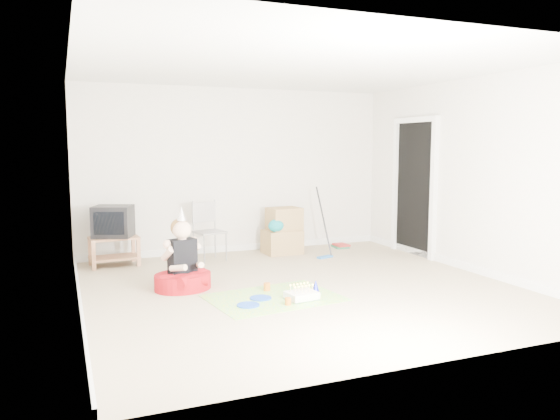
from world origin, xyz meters
name	(u,v)px	position (x,y,z in m)	size (l,w,h in m)	color
ground	(300,287)	(0.00, 0.00, 0.00)	(5.00, 5.00, 0.00)	tan
doorway_recess	(415,189)	(2.48, 1.20, 1.02)	(0.02, 0.90, 2.05)	black
tv_stand	(114,248)	(-1.96, 2.08, 0.25)	(0.70, 0.47, 0.42)	#AA714D
crt_tv	(113,221)	(-1.96, 2.08, 0.64)	(0.51, 0.42, 0.44)	black
folding_chair	(210,232)	(-0.61, 1.91, 0.43)	(0.48, 0.46, 0.89)	#939298
cardboard_boxes	(283,232)	(0.60, 2.02, 0.35)	(0.61, 0.48, 0.72)	#A88451
floor_mop	(325,241)	(1.06, 1.45, 0.26)	(0.28, 0.35, 1.07)	blue
book_pile	(341,246)	(1.69, 2.11, 0.03)	(0.24, 0.30, 0.06)	#236947
seated_woman	(183,271)	(-1.32, 0.45, 0.22)	(0.85, 0.85, 0.99)	#A30F15
party_mat	(274,298)	(-0.45, -0.30, 0.00)	(1.43, 1.03, 0.01)	#FF357C
birthday_cake	(302,296)	(-0.20, -0.49, 0.05)	(0.36, 0.30, 0.15)	white
blue_plate_near	(261,298)	(-0.61, -0.29, 0.01)	(0.24, 0.24, 0.01)	#1744B9
blue_plate_far	(248,305)	(-0.83, -0.50, 0.01)	(0.24, 0.24, 0.01)	#1744B9
orange_cup_near	(267,287)	(-0.43, 0.00, 0.05)	(0.08, 0.08, 0.09)	#CD6416
orange_cup_far	(288,301)	(-0.42, -0.63, 0.04)	(0.07, 0.07, 0.08)	#CD6416
blue_party_hat	(316,286)	(0.06, -0.30, 0.08)	(0.10, 0.10, 0.15)	#1A20BB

